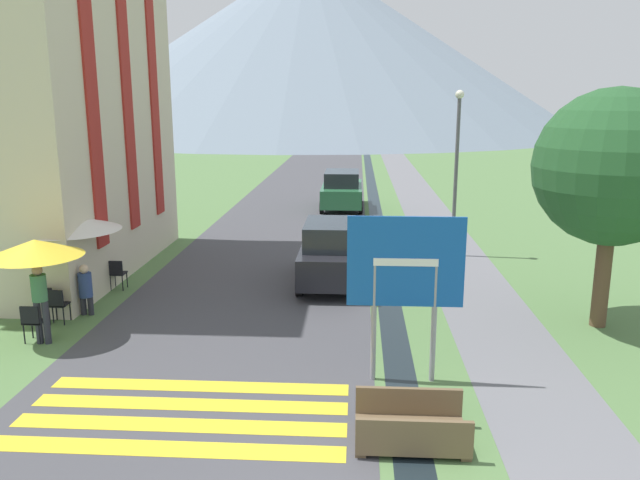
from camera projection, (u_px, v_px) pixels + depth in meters
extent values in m
plane|color=#517542|center=(349.00, 222.00, 26.63)|extent=(160.00, 160.00, 0.00)
cube|color=#424247|center=(309.00, 189.00, 36.51)|extent=(6.40, 60.00, 0.01)
cube|color=slate|center=(413.00, 189.00, 36.15)|extent=(2.20, 60.00, 0.01)
cube|color=black|center=(372.00, 189.00, 36.29)|extent=(0.60, 60.00, 0.00)
cube|color=yellow|center=(166.00, 449.00, 9.39)|extent=(5.44, 0.44, 0.01)
cube|color=yellow|center=(179.00, 425.00, 10.07)|extent=(5.44, 0.44, 0.01)
cube|color=yellow|center=(190.00, 404.00, 10.76)|extent=(5.44, 0.44, 0.01)
cube|color=yellow|center=(200.00, 386.00, 11.44)|extent=(5.44, 0.44, 0.01)
cone|color=slate|center=(309.00, 45.00, 94.44)|extent=(80.67, 80.67, 26.04)
cube|color=beige|center=(25.00, 92.00, 18.21)|extent=(6.00, 8.95, 10.71)
cube|color=maroon|center=(91.00, 90.00, 15.63)|extent=(0.06, 0.70, 8.04)
cube|color=maroon|center=(127.00, 92.00, 18.03)|extent=(0.06, 0.70, 8.04)
cube|color=maroon|center=(154.00, 92.00, 20.42)|extent=(0.06, 0.70, 8.04)
cylinder|color=gray|center=(374.00, 320.00, 11.48)|extent=(0.10, 0.10, 2.35)
cylinder|color=gray|center=(434.00, 321.00, 11.42)|extent=(0.10, 0.10, 2.35)
cube|color=#1451AD|center=(406.00, 262.00, 11.18)|extent=(2.11, 0.05, 1.66)
cube|color=white|center=(406.00, 262.00, 11.15)|extent=(1.16, 0.02, 0.14)
cube|color=brown|center=(411.00, 434.00, 9.56)|extent=(1.70, 1.10, 0.12)
cube|color=brown|center=(414.00, 434.00, 9.00)|extent=(1.70, 0.08, 0.45)
cube|color=brown|center=(409.00, 401.00, 9.99)|extent=(1.70, 0.08, 0.45)
cube|color=brown|center=(360.00, 438.00, 9.62)|extent=(0.16, 0.99, 0.08)
cube|color=brown|center=(461.00, 441.00, 9.53)|extent=(0.16, 0.99, 0.08)
cube|color=black|center=(330.00, 259.00, 17.68)|extent=(1.64, 3.92, 0.84)
cube|color=#23282D|center=(330.00, 234.00, 17.32)|extent=(1.39, 2.15, 0.68)
cylinder|color=black|center=(307.00, 262.00, 19.00)|extent=(0.18, 0.60, 0.60)
cylinder|color=black|center=(358.00, 263.00, 18.90)|extent=(0.18, 0.60, 0.60)
cylinder|color=black|center=(299.00, 285.00, 16.63)|extent=(0.18, 0.60, 0.60)
cylinder|color=black|center=(358.00, 286.00, 16.54)|extent=(0.18, 0.60, 0.60)
cube|color=#28663D|center=(342.00, 194.00, 29.80)|extent=(1.86, 4.57, 0.84)
cube|color=#23282D|center=(342.00, 178.00, 29.41)|extent=(1.58, 2.52, 0.68)
cylinder|color=black|center=(325.00, 197.00, 31.33)|extent=(0.18, 0.60, 0.60)
cylinder|color=black|center=(360.00, 198.00, 31.22)|extent=(0.18, 0.60, 0.60)
cylinder|color=black|center=(322.00, 207.00, 28.57)|extent=(0.18, 0.60, 0.60)
cylinder|color=black|center=(361.00, 207.00, 28.46)|extent=(0.18, 0.60, 0.60)
cube|color=black|center=(48.00, 302.00, 14.78)|extent=(0.40, 0.40, 0.04)
cube|color=black|center=(44.00, 296.00, 14.56)|extent=(0.40, 0.04, 0.40)
cylinder|color=black|center=(46.00, 308.00, 15.00)|extent=(0.03, 0.03, 0.45)
cylinder|color=black|center=(60.00, 309.00, 14.98)|extent=(0.03, 0.03, 0.45)
cylinder|color=black|center=(39.00, 313.00, 14.67)|extent=(0.03, 0.03, 0.45)
cylinder|color=black|center=(53.00, 313.00, 14.65)|extent=(0.03, 0.03, 0.45)
cube|color=black|center=(35.00, 321.00, 13.48)|extent=(0.40, 0.40, 0.04)
cube|color=black|center=(30.00, 316.00, 13.26)|extent=(0.40, 0.04, 0.40)
cylinder|color=black|center=(32.00, 328.00, 13.71)|extent=(0.03, 0.03, 0.45)
cylinder|color=black|center=(47.00, 329.00, 13.69)|extent=(0.03, 0.03, 0.45)
cylinder|color=black|center=(24.00, 334.00, 13.38)|extent=(0.03, 0.03, 0.45)
cylinder|color=black|center=(40.00, 334.00, 13.36)|extent=(0.03, 0.03, 0.45)
cube|color=black|center=(118.00, 273.00, 17.19)|extent=(0.40, 0.40, 0.04)
cube|color=black|center=(115.00, 268.00, 16.97)|extent=(0.40, 0.04, 0.40)
cylinder|color=black|center=(115.00, 279.00, 17.42)|extent=(0.03, 0.03, 0.45)
cylinder|color=black|center=(127.00, 280.00, 17.40)|extent=(0.03, 0.03, 0.45)
cylinder|color=black|center=(110.00, 283.00, 17.09)|extent=(0.03, 0.03, 0.45)
cylinder|color=black|center=(123.00, 283.00, 17.07)|extent=(0.03, 0.03, 0.45)
cube|color=black|center=(59.00, 304.00, 14.61)|extent=(0.40, 0.40, 0.04)
cube|color=black|center=(55.00, 299.00, 14.39)|extent=(0.40, 0.04, 0.40)
cylinder|color=black|center=(56.00, 311.00, 14.83)|extent=(0.03, 0.03, 0.45)
cylinder|color=black|center=(70.00, 311.00, 14.81)|extent=(0.03, 0.03, 0.45)
cylinder|color=black|center=(49.00, 316.00, 14.50)|extent=(0.03, 0.03, 0.45)
cylinder|color=black|center=(64.00, 316.00, 14.48)|extent=(0.03, 0.03, 0.45)
cylinder|color=#B7B2A8|center=(39.00, 291.00, 13.52)|extent=(0.06, 0.06, 2.15)
cone|color=yellow|center=(35.00, 248.00, 13.30)|extent=(2.01, 2.01, 0.37)
cylinder|color=#B7B2A8|center=(74.00, 262.00, 15.80)|extent=(0.06, 0.06, 2.24)
cone|color=silver|center=(70.00, 222.00, 15.57)|extent=(2.49, 2.49, 0.39)
cylinder|color=#282833|center=(38.00, 322.00, 13.36)|extent=(0.14, 0.14, 0.96)
cylinder|color=#282833|center=(47.00, 322.00, 13.35)|extent=(0.14, 0.14, 0.96)
cylinder|color=#386B47|center=(39.00, 288.00, 13.18)|extent=(0.32, 0.32, 0.57)
sphere|color=#9E755B|center=(37.00, 270.00, 13.09)|extent=(0.22, 0.22, 0.22)
cylinder|color=#282833|center=(83.00, 306.00, 15.19)|extent=(0.14, 0.14, 0.46)
cylinder|color=#282833|center=(91.00, 306.00, 15.18)|extent=(0.14, 0.14, 0.46)
cylinder|color=navy|center=(85.00, 285.00, 15.07)|extent=(0.32, 0.32, 0.60)
sphere|color=beige|center=(84.00, 269.00, 14.98)|extent=(0.22, 0.22, 0.22)
cylinder|color=#515156|center=(456.00, 179.00, 20.40)|extent=(0.12, 0.12, 5.17)
sphere|color=silver|center=(460.00, 94.00, 19.81)|extent=(0.28, 0.28, 0.28)
cylinder|color=brown|center=(602.00, 280.00, 14.27)|extent=(0.36, 0.36, 2.21)
sphere|color=#235128|center=(614.00, 167.00, 13.70)|extent=(3.48, 3.48, 3.48)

